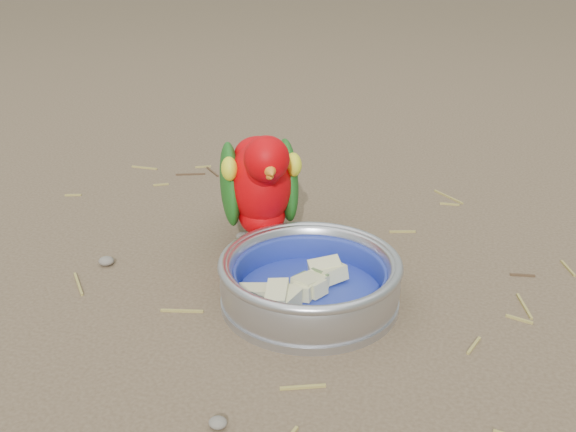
% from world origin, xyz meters
% --- Properties ---
extents(ground, '(60.00, 60.00, 0.00)m').
position_xyz_m(ground, '(0.00, 0.00, 0.00)').
color(ground, brown).
extents(food_bowl, '(0.22, 0.22, 0.02)m').
position_xyz_m(food_bowl, '(0.08, 0.02, 0.01)').
color(food_bowl, '#B2B2BA').
rests_on(food_bowl, ground).
extents(bowl_wall, '(0.22, 0.22, 0.04)m').
position_xyz_m(bowl_wall, '(0.08, 0.02, 0.04)').
color(bowl_wall, '#B2B2BA').
rests_on(bowl_wall, food_bowl).
extents(fruit_wedges, '(0.13, 0.13, 0.03)m').
position_xyz_m(fruit_wedges, '(0.08, 0.02, 0.03)').
color(fruit_wedges, beige).
rests_on(fruit_wedges, food_bowl).
extents(lory_parrot, '(0.20, 0.25, 0.18)m').
position_xyz_m(lory_parrot, '(-0.02, 0.13, 0.09)').
color(lory_parrot, '#C20005').
rests_on(lory_parrot, ground).
extents(ground_debris, '(0.90, 0.80, 0.01)m').
position_xyz_m(ground_debris, '(0.05, 0.04, 0.00)').
color(ground_debris, '#9C8B42').
rests_on(ground_debris, ground).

